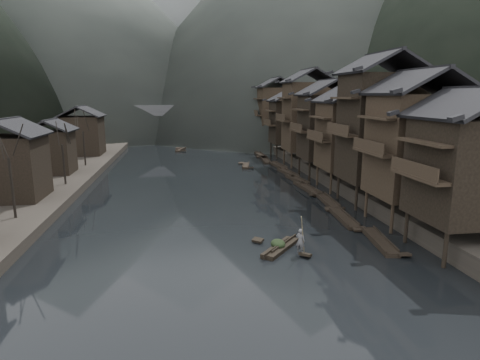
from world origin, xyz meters
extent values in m
plane|color=black|center=(0.00, 0.00, 0.00)|extent=(300.00, 300.00, 0.00)
cube|color=#2D2823|center=(35.00, 40.00, 0.90)|extent=(40.00, 200.00, 1.80)
cylinder|color=black|center=(14.20, -10.40, 1.30)|extent=(0.30, 0.30, 2.90)
cylinder|color=black|center=(14.20, -5.60, 1.30)|extent=(0.30, 0.30, 2.90)
cylinder|color=black|center=(16.95, -5.60, 1.30)|extent=(0.30, 0.30, 2.90)
cube|color=black|center=(17.30, -8.00, 6.25)|extent=(7.00, 6.00, 7.30)
cube|color=black|center=(13.30, -8.00, 5.88)|extent=(1.20, 5.70, 0.25)
cylinder|color=black|center=(14.20, -3.40, 1.30)|extent=(0.30, 0.30, 2.90)
cylinder|color=black|center=(14.20, 1.40, 1.30)|extent=(0.30, 0.30, 2.90)
cylinder|color=black|center=(16.95, -3.40, 1.30)|extent=(0.30, 0.30, 2.90)
cylinder|color=black|center=(16.95, 1.40, 1.30)|extent=(0.30, 0.30, 2.90)
cube|color=black|center=(17.30, -1.00, 7.08)|extent=(7.00, 6.00, 8.96)
cube|color=black|center=(13.30, -1.00, 6.63)|extent=(1.20, 5.70, 0.25)
cylinder|color=black|center=(14.20, 3.60, 1.30)|extent=(0.30, 0.30, 2.90)
cylinder|color=black|center=(14.20, 8.40, 1.30)|extent=(0.30, 0.30, 2.90)
cylinder|color=black|center=(16.95, 3.60, 1.30)|extent=(0.30, 0.30, 2.90)
cylinder|color=black|center=(16.95, 8.40, 1.30)|extent=(0.30, 0.30, 2.90)
cube|color=black|center=(17.30, 6.00, 8.11)|extent=(7.00, 6.00, 11.02)
cube|color=black|center=(13.30, 6.00, 7.56)|extent=(1.20, 5.70, 0.25)
cylinder|color=black|center=(14.20, 10.60, 1.30)|extent=(0.30, 0.30, 2.90)
cylinder|color=black|center=(14.20, 15.40, 1.30)|extent=(0.30, 0.30, 2.90)
cylinder|color=black|center=(16.95, 10.60, 1.30)|extent=(0.30, 0.30, 2.90)
cylinder|color=black|center=(16.95, 15.40, 1.30)|extent=(0.30, 0.30, 2.90)
cube|color=black|center=(17.30, 13.00, 6.62)|extent=(7.00, 6.00, 8.04)
cube|color=black|center=(13.30, 13.00, 6.22)|extent=(1.20, 5.70, 0.25)
cylinder|color=black|center=(14.20, 18.60, 1.30)|extent=(0.30, 0.30, 2.90)
cylinder|color=black|center=(14.20, 23.40, 1.30)|extent=(0.30, 0.30, 2.90)
cylinder|color=black|center=(16.95, 18.60, 1.30)|extent=(0.30, 0.30, 2.90)
cylinder|color=black|center=(16.95, 23.40, 1.30)|extent=(0.30, 0.30, 2.90)
cube|color=black|center=(17.30, 21.00, 7.03)|extent=(7.00, 6.00, 8.86)
cube|color=black|center=(13.30, 21.00, 6.59)|extent=(1.20, 5.70, 0.25)
cylinder|color=black|center=(14.20, 27.60, 1.30)|extent=(0.30, 0.30, 2.90)
cylinder|color=black|center=(14.20, 32.40, 1.30)|extent=(0.30, 0.30, 2.90)
cylinder|color=black|center=(16.95, 27.60, 1.30)|extent=(0.30, 0.30, 2.90)
cylinder|color=black|center=(16.95, 32.40, 1.30)|extent=(0.30, 0.30, 2.90)
cube|color=black|center=(17.30, 30.00, 8.01)|extent=(7.00, 6.00, 10.82)
cube|color=black|center=(13.30, 30.00, 7.47)|extent=(1.20, 5.70, 0.25)
cylinder|color=black|center=(14.20, 37.60, 1.30)|extent=(0.30, 0.30, 2.90)
cylinder|color=black|center=(14.20, 42.40, 1.30)|extent=(0.30, 0.30, 2.90)
cylinder|color=black|center=(16.95, 37.60, 1.30)|extent=(0.30, 0.30, 2.90)
cylinder|color=black|center=(16.95, 42.40, 1.30)|extent=(0.30, 0.30, 2.90)
cube|color=black|center=(17.30, 40.00, 6.48)|extent=(7.00, 6.00, 7.75)
cube|color=black|center=(13.30, 40.00, 6.09)|extent=(1.20, 5.70, 0.25)
cylinder|color=black|center=(14.20, 49.60, 1.30)|extent=(0.30, 0.30, 2.90)
cylinder|color=black|center=(14.20, 54.40, 1.30)|extent=(0.30, 0.30, 2.90)
cylinder|color=black|center=(16.95, 49.60, 1.30)|extent=(0.30, 0.30, 2.90)
cylinder|color=black|center=(16.95, 54.40, 1.30)|extent=(0.30, 0.30, 2.90)
cube|color=black|center=(17.30, 52.00, 7.80)|extent=(7.00, 6.00, 10.40)
cube|color=black|center=(13.30, 52.00, 7.28)|extent=(1.20, 5.70, 0.25)
cube|color=black|center=(-20.50, 10.00, 4.45)|extent=(6.00, 6.00, 6.50)
cube|color=black|center=(-20.50, 24.00, 4.10)|extent=(5.00, 5.00, 5.80)
cube|color=black|center=(-20.50, 42.00, 4.60)|extent=(6.50, 6.50, 6.80)
cylinder|color=black|center=(-17.00, 2.79, 3.84)|extent=(0.24, 0.24, 5.29)
cylinder|color=black|center=(-17.00, 16.41, 3.60)|extent=(0.24, 0.24, 4.80)
cylinder|color=black|center=(-17.00, 29.89, 3.80)|extent=(0.24, 0.24, 5.20)
cube|color=black|center=(12.09, -5.43, 0.15)|extent=(1.93, 6.15, 0.30)
cube|color=black|center=(12.09, -5.43, 0.33)|extent=(1.97, 6.04, 0.10)
cube|color=black|center=(11.68, -2.56, 0.29)|extent=(1.03, 0.87, 0.33)
cube|color=black|center=(12.49, -8.31, 0.29)|extent=(1.03, 0.87, 0.33)
cube|color=black|center=(11.70, 0.76, 0.15)|extent=(1.54, 6.18, 0.30)
cube|color=black|center=(11.70, 0.76, 0.33)|extent=(1.59, 6.06, 0.10)
cube|color=black|center=(11.49, 3.69, 0.29)|extent=(0.99, 0.82, 0.33)
cube|color=black|center=(11.92, -2.16, 0.29)|extent=(0.99, 0.82, 0.33)
cube|color=black|center=(12.43, 6.91, 0.15)|extent=(1.54, 6.32, 0.30)
cube|color=black|center=(12.43, 6.91, 0.33)|extent=(1.58, 6.20, 0.10)
cube|color=black|center=(12.22, 9.91, 0.29)|extent=(0.99, 0.84, 0.33)
cube|color=black|center=(12.64, 3.91, 0.29)|extent=(0.99, 0.84, 0.33)
cube|color=black|center=(12.13, 13.05, 0.15)|extent=(1.61, 7.16, 0.30)
cube|color=black|center=(12.13, 13.05, 0.33)|extent=(1.65, 7.02, 0.10)
cube|color=black|center=(12.37, 16.45, 0.29)|extent=(1.00, 0.94, 0.35)
cube|color=black|center=(11.88, 9.65, 0.29)|extent=(1.00, 0.94, 0.35)
cube|color=black|center=(12.36, 18.12, 0.15)|extent=(1.86, 5.97, 0.30)
cube|color=black|center=(12.36, 18.12, 0.33)|extent=(1.89, 5.86, 0.10)
cube|color=black|center=(12.73, 20.91, 0.29)|extent=(1.02, 0.84, 0.32)
cube|color=black|center=(11.99, 15.32, 0.29)|extent=(1.02, 0.84, 0.32)
cube|color=black|center=(12.38, 22.98, 0.15)|extent=(1.79, 6.28, 0.30)
cube|color=black|center=(12.38, 22.98, 0.33)|extent=(1.83, 6.17, 0.10)
cube|color=black|center=(12.72, 25.94, 0.29)|extent=(1.02, 0.87, 0.33)
cube|color=black|center=(12.05, 20.03, 0.29)|extent=(1.02, 0.87, 0.33)
cube|color=black|center=(12.48, 29.69, 0.15)|extent=(1.71, 6.28, 0.30)
cube|color=black|center=(12.48, 29.69, 0.33)|extent=(1.75, 6.16, 0.10)
cube|color=black|center=(12.77, 32.65, 0.29)|extent=(1.01, 0.85, 0.33)
cube|color=black|center=(12.18, 26.73, 0.29)|extent=(1.01, 0.85, 0.33)
cube|color=black|center=(11.64, 35.77, 0.15)|extent=(1.83, 7.60, 0.30)
cube|color=black|center=(11.64, 35.77, 0.33)|extent=(1.87, 7.46, 0.10)
cube|color=black|center=(11.29, 39.37, 0.29)|extent=(1.02, 1.01, 0.36)
cube|color=black|center=(12.00, 32.17, 0.29)|extent=(1.02, 1.01, 0.36)
cube|color=black|center=(11.85, 40.82, 0.15)|extent=(1.16, 7.70, 0.30)
cube|color=black|center=(11.85, 40.82, 0.33)|extent=(1.21, 7.54, 0.10)
cube|color=black|center=(11.82, 44.51, 0.29)|extent=(0.94, 0.95, 0.37)
cube|color=black|center=(11.88, 37.13, 0.29)|extent=(0.94, 0.95, 0.37)
cube|color=black|center=(7.26, 30.33, 0.15)|extent=(1.93, 4.91, 0.30)
cube|color=black|center=(7.26, 30.33, 0.33)|extent=(1.96, 4.83, 0.10)
cube|color=black|center=(6.81, 32.59, 0.29)|extent=(0.95, 0.76, 0.30)
cube|color=black|center=(7.71, 28.07, 0.29)|extent=(0.95, 0.76, 0.30)
cube|color=black|center=(-3.19, 51.61, 0.15)|extent=(2.33, 5.06, 0.30)
cube|color=black|center=(-3.19, 51.61, 0.33)|extent=(2.35, 4.98, 0.10)
cube|color=black|center=(-3.84, 53.91, 0.29)|extent=(0.99, 0.83, 0.30)
cube|color=black|center=(-2.53, 49.31, 0.29)|extent=(0.99, 0.83, 0.30)
cube|color=black|center=(7.34, 61.18, 0.15)|extent=(3.83, 5.14, 0.30)
cube|color=black|center=(7.34, 61.18, 0.33)|extent=(3.81, 5.07, 0.10)
cube|color=black|center=(8.77, 63.38, 0.29)|extent=(1.08, 1.03, 0.31)
cube|color=black|center=(5.91, 58.97, 0.29)|extent=(1.08, 1.03, 0.31)
cube|color=black|center=(-5.77, 67.81, 0.15)|extent=(3.31, 5.02, 0.30)
cube|color=black|center=(-5.77, 67.81, 0.33)|extent=(3.31, 4.96, 0.10)
cube|color=black|center=(-6.94, 69.99, 0.29)|extent=(1.05, 0.97, 0.30)
cube|color=black|center=(-4.61, 65.62, 0.29)|extent=(1.05, 0.97, 0.30)
cube|color=#4C4C4F|center=(0.00, 72.00, 7.20)|extent=(40.00, 6.00, 1.60)
cube|color=#4C4C4F|center=(0.00, 69.30, 8.50)|extent=(40.00, 0.50, 1.00)
cube|color=#4C4C4F|center=(0.00, 74.70, 8.50)|extent=(40.00, 0.50, 1.00)
cube|color=#4C4C4F|center=(-14.00, 72.00, 3.20)|extent=(3.20, 6.00, 6.40)
cube|color=#4C4C4F|center=(-4.50, 72.00, 3.20)|extent=(3.20, 6.00, 6.40)
cube|color=#4C4C4F|center=(4.50, 72.00, 3.20)|extent=(3.20, 6.00, 6.40)
cube|color=#4C4C4F|center=(14.00, 72.00, 3.20)|extent=(3.20, 6.00, 6.40)
cone|color=#474F49|center=(-50.00, 135.00, 42.35)|extent=(168.00, 168.00, 84.70)
cube|color=black|center=(4.01, -5.61, 0.15)|extent=(3.72, 4.17, 0.30)
cube|color=black|center=(4.01, -5.61, 0.33)|extent=(3.70, 4.13, 0.10)
cube|color=black|center=(2.60, -3.92, 0.29)|extent=(1.02, 0.99, 0.29)
cube|color=black|center=(5.43, -7.31, 0.29)|extent=(1.02, 0.99, 0.29)
ellipsoid|color=black|center=(3.86, -5.44, 0.77)|extent=(1.10, 1.44, 0.66)
imported|color=slate|center=(5.13, -6.96, 1.36)|extent=(0.81, 0.77, 1.86)
cylinder|color=#8C7A51|center=(5.33, -6.96, 4.31)|extent=(1.08, 2.09, 4.03)
camera|label=1|loc=(-3.27, -33.49, 11.50)|focal=30.00mm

